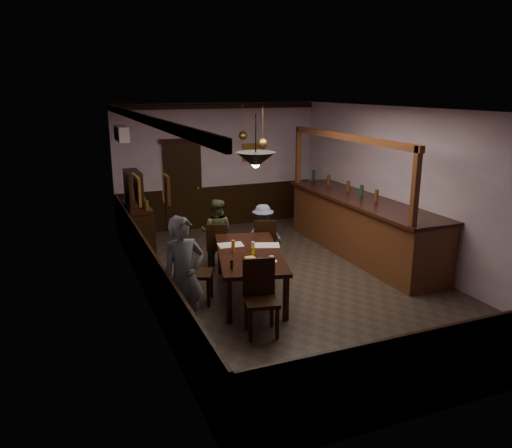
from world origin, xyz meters
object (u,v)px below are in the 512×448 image
pendant_brass_far (243,136)px  bar_counter (361,225)px  dining_table (249,256)px  person_seated_left (217,232)px  sideboard (137,220)px  chair_far_left (217,244)px  chair_far_right (265,241)px  chair_near (260,293)px  coffee_cup (272,258)px  chair_side (192,268)px  person_standing (184,277)px  person_seated_right (263,234)px  pendant_iron (256,160)px  soda_can (253,251)px  pendant_brass_mid (263,143)px

pendant_brass_far → bar_counter: bearing=-54.0°
pendant_brass_far → dining_table: bearing=-109.1°
person_seated_left → sideboard: sideboard is taller
chair_far_left → sideboard: size_ratio=0.53×
chair_far_right → chair_near: 2.62m
chair_far_right → pendant_brass_far: 2.92m
coffee_cup → bar_counter: bar_counter is taller
chair_side → pendant_brass_far: (2.13, 3.34, 1.72)m
chair_far_left → person_standing: bearing=82.2°
person_seated_left → sideboard: bearing=-15.3°
person_seated_left → person_seated_right: (0.87, -0.23, -0.07)m
chair_side → person_standing: bearing=-176.0°
person_seated_right → pendant_brass_far: 2.66m
pendant_brass_far → chair_near: bearing=-108.0°
chair_far_left → sideboard: 2.03m
coffee_cup → chair_far_right: bearing=84.9°
person_seated_left → bar_counter: bearing=-159.4°
person_seated_right → pendant_iron: bearing=72.4°
chair_far_left → pendant_brass_far: bearing=-102.5°
chair_far_left → sideboard: sideboard is taller
person_seated_right → chair_near: bearing=74.3°
sideboard → bar_counter: bar_counter is taller
chair_side → pendant_iron: pendant_iron is taller
chair_far_left → dining_table: bearing=115.1°
chair_side → bar_counter: 3.96m
chair_far_right → coffee_cup: chair_far_right is taller
chair_far_left → pendant_iron: bearing=107.8°
sideboard → pendant_iron: bearing=-73.2°
person_seated_left → pendant_brass_far: pendant_brass_far is taller
person_standing → dining_table: bearing=23.7°
person_seated_left → sideboard: size_ratio=0.76×
dining_table → chair_side: bearing=176.6°
soda_can → person_seated_left: bearing=91.8°
soda_can → pendant_brass_mid: size_ratio=0.15×
soda_can → pendant_iron: 1.69m
chair_far_left → chair_far_right: chair_far_right is taller
chair_far_right → sideboard: bearing=-23.8°
bar_counter → pendant_brass_far: 3.33m
person_seated_left → soda_can: bearing=123.0°
dining_table → chair_far_right: size_ratio=2.48×
pendant_brass_far → pendant_iron: bearing=-108.3°
chair_far_right → person_seated_right: bearing=-87.6°
dining_table → sideboard: size_ratio=1.39×
person_standing → pendant_brass_far: size_ratio=2.10×
person_standing → pendant_brass_mid: pendant_brass_mid is taller
sideboard → pendant_brass_mid: pendant_brass_mid is taller
chair_far_right → person_seated_left: 0.95m
chair_far_left → soda_can: 1.53m
chair_near → soda_can: 1.20m
chair_far_right → sideboard: (-2.08, 1.85, 0.16)m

